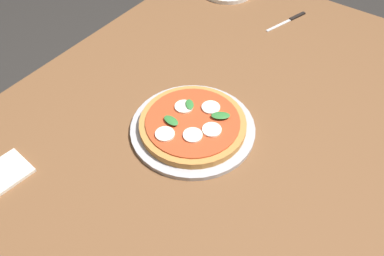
{
  "coord_description": "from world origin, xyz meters",
  "views": [
    {
      "loc": [
        -0.53,
        -0.37,
        1.42
      ],
      "look_at": [
        -0.0,
        0.01,
        0.71
      ],
      "focal_mm": 36.93,
      "sensor_mm": 36.0,
      "label": 1
    }
  ],
  "objects_px": {
    "serving_tray": "(192,129)",
    "dining_table": "(196,153)",
    "pizza": "(192,124)",
    "knife": "(291,19)"
  },
  "relations": [
    {
      "from": "serving_tray",
      "to": "pizza",
      "type": "height_order",
      "value": "pizza"
    },
    {
      "from": "dining_table",
      "to": "knife",
      "type": "bearing_deg",
      "value": 3.47
    },
    {
      "from": "serving_tray",
      "to": "pizza",
      "type": "distance_m",
      "value": 0.02
    },
    {
      "from": "pizza",
      "to": "knife",
      "type": "xyz_separation_m",
      "value": [
        0.59,
        0.02,
        -0.02
      ]
    },
    {
      "from": "pizza",
      "to": "knife",
      "type": "height_order",
      "value": "pizza"
    },
    {
      "from": "serving_tray",
      "to": "knife",
      "type": "bearing_deg",
      "value": 2.34
    },
    {
      "from": "dining_table",
      "to": "serving_tray",
      "type": "relative_size",
      "value": 5.1
    },
    {
      "from": "serving_tray",
      "to": "dining_table",
      "type": "bearing_deg",
      "value": -75.28
    },
    {
      "from": "dining_table",
      "to": "pizza",
      "type": "xyz_separation_m",
      "value": [
        -0.0,
        0.01,
        0.1
      ]
    },
    {
      "from": "knife",
      "to": "serving_tray",
      "type": "bearing_deg",
      "value": -177.66
    }
  ]
}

